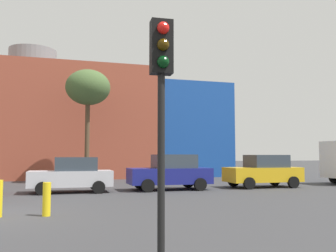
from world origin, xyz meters
name	(u,v)px	position (x,y,z in m)	size (l,w,h in m)	color
building_backdrop	(31,125)	(-0.40, 21.43, 4.40)	(33.84, 11.08, 11.02)	#9E4733
parked_car_2	(72,175)	(2.67, 6.55, 0.86)	(4.01, 1.97, 1.74)	silver
parked_car_3	(171,172)	(7.75, 6.55, 0.93)	(4.32, 2.12, 1.87)	navy
parked_car_4	(264,171)	(13.33, 6.55, 0.92)	(4.27, 2.10, 1.85)	gold
traffic_light_near_right	(162,84)	(3.65, -6.68, 2.98)	(0.37, 0.37, 4.05)	black
bare_tree_1	(88,89)	(3.77, 12.48, 6.27)	(2.96, 2.96, 7.54)	brown
bollard_yellow_0	(47,199)	(1.72, -0.55, 0.50)	(0.24, 0.24, 1.01)	yellow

